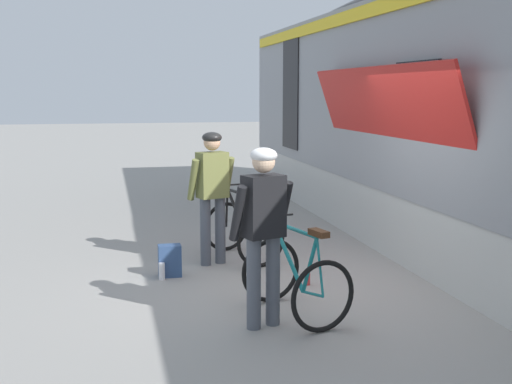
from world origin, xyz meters
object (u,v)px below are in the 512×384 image
Objects in this scene: cyclist_far_in_dark at (263,221)px; water_bottle_by_the_backpack at (162,271)px; cyclist_near_in_olive at (212,186)px; backpack_on_platform at (170,261)px; water_bottle_near_the_bikes at (307,277)px; bicycle_near_black at (243,230)px; bicycle_far_teal at (296,278)px.

cyclist_far_in_dark reaches higher than water_bottle_by_the_backpack.
backpack_on_platform is at bearing -143.30° from cyclist_near_in_olive.
cyclist_far_in_dark is 2.21m from water_bottle_by_the_backpack.
cyclist_far_in_dark is 1.76m from water_bottle_near_the_bikes.
backpack_on_platform is (-1.06, -0.64, -0.20)m from bicycle_near_black.
cyclist_far_in_dark is 2.24m from backpack_on_platform.
backpack_on_platform is (-0.62, -0.46, -0.85)m from cyclist_near_in_olive.
water_bottle_by_the_backpack is at bearing 114.86° from cyclist_far_in_dark.
water_bottle_by_the_backpack is at bearing -146.99° from bicycle_near_black.
bicycle_near_black reaches higher than backpack_on_platform.
backpack_on_platform is 1.73m from water_bottle_near_the_bikes.
water_bottle_by_the_backpack is (-1.23, 1.61, -0.30)m from bicycle_far_teal.
water_bottle_near_the_bikes is (1.56, -0.73, -0.11)m from backpack_on_platform.
cyclist_far_in_dark is (0.11, -2.40, 0.00)m from cyclist_near_in_olive.
water_bottle_by_the_backpack is at bearing 127.37° from bicycle_far_teal.
bicycle_near_black is 1.49m from water_bottle_near_the_bikes.
cyclist_near_in_olive is 0.81m from bicycle_near_black.
water_bottle_by_the_backpack reaches higher than water_bottle_near_the_bikes.
cyclist_near_in_olive reaches higher than bicycle_far_teal.
bicycle_near_black is 1.43m from water_bottle_by_the_backpack.
water_bottle_near_the_bikes is at bearing -19.80° from water_bottle_by_the_backpack.
bicycle_near_black is at bearing 91.28° from bicycle_far_teal.
cyclist_near_in_olive is 1.44× the size of bicycle_near_black.
bicycle_near_black is (0.45, 0.18, -0.65)m from cyclist_near_in_olive.
bicycle_far_teal is 6.70× the size of water_bottle_near_the_bikes.
water_bottle_near_the_bikes is 0.86× the size of water_bottle_by_the_backpack.
bicycle_far_teal reaches higher than water_bottle_near_the_bikes.
bicycle_far_teal is (0.05, -2.37, 0.00)m from bicycle_near_black.
cyclist_far_in_dark is at bearing -87.36° from cyclist_near_in_olive.
bicycle_near_black reaches higher than water_bottle_by_the_backpack.
bicycle_far_teal is at bearing 27.64° from cyclist_far_in_dark.
backpack_on_platform is at bearing 48.94° from water_bottle_by_the_backpack.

